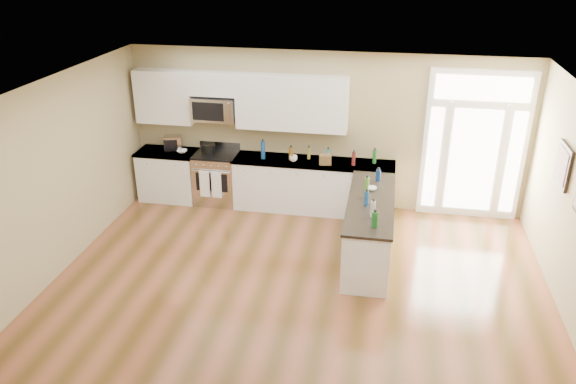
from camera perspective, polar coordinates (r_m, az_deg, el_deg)
The scene contains 19 objects.
ground at distance 7.14m, azimuth -0.64°, elevation -14.76°, with size 8.00×8.00×0.00m, color #573C18.
room_shell at distance 6.21m, azimuth -0.71°, elevation -2.43°, with size 8.00×8.00×8.00m.
back_cabinet_left at distance 10.74m, azimuth -11.95°, elevation 1.57°, with size 1.10×0.66×0.94m.
back_cabinet_right at distance 10.07m, azimuth 2.54°, elevation 0.51°, with size 2.85×0.66×0.94m.
peninsula_cabinet at distance 8.69m, azimuth 8.24°, elevation -3.85°, with size 0.69×2.32×0.94m.
upper_cabinet_left at distance 10.41m, azimuth -12.42°, elevation 9.45°, with size 1.04×0.33×0.95m, color white.
upper_cabinet_right at distance 9.76m, azimuth 0.38°, elevation 9.04°, with size 1.94×0.33×0.95m, color white.
upper_cabinet_short at distance 10.02m, azimuth -7.55°, elevation 10.86°, with size 0.82×0.33×0.40m, color white.
microwave at distance 10.10m, azimuth -7.48°, elevation 8.39°, with size 0.78×0.41×0.42m.
entry_door at distance 10.02m, azimuth 18.39°, elevation 4.46°, with size 1.70×0.10×2.60m.
wall_art_near at distance 8.47m, azimuth 26.17°, elevation 2.44°, with size 0.05×0.58×0.58m.
kitchen_range at distance 10.42m, azimuth -7.23°, elevation 1.44°, with size 0.77×0.68×1.08m.
stockpot at distance 10.27m, azimuth -8.12°, elevation 4.44°, with size 0.25×0.25×0.19m, color black.
toaster_oven at distance 10.57m, azimuth -11.58°, elevation 4.92°, with size 0.31×0.24×0.27m, color silver.
cardboard_box at distance 9.71m, azimuth 3.80°, elevation 3.32°, with size 0.21×0.15×0.17m, color brown.
bowl_left at distance 10.43m, azimuth -10.71°, elevation 4.09°, with size 0.19×0.19×0.05m, color white.
bowl_peninsula at distance 8.80m, azimuth 8.51°, elevation 0.35°, with size 0.15×0.15×0.05m, color white.
cup_counter at distance 9.83m, azimuth 0.55°, elevation 3.44°, with size 0.14×0.14×0.11m, color white.
counter_bottles at distance 9.02m, azimuth 5.14°, elevation 1.84°, with size 2.14×2.46×0.32m.
Camera 1 is at (1.09, -5.43, 4.51)m, focal length 35.00 mm.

